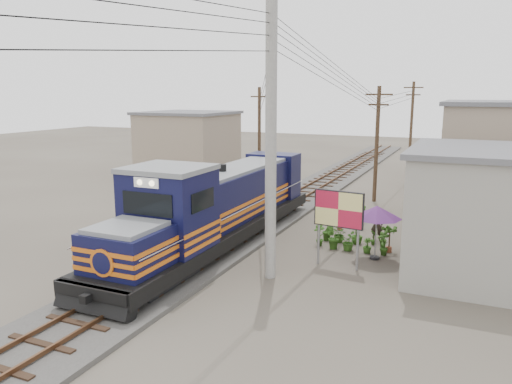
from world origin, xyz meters
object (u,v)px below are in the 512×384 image
at_px(vendor, 377,224).
at_px(locomotive, 217,209).
at_px(market_umbrella, 377,212).
at_px(billboard, 339,212).

bearing_deg(vendor, locomotive, 24.17).
relative_size(locomotive, market_umbrella, 6.84).
distance_m(billboard, vendor, 4.52).
bearing_deg(market_umbrella, billboard, -127.01).
xyz_separation_m(billboard, market_umbrella, (1.16, 1.54, -0.26)).
height_order(billboard, market_umbrella, billboard).
xyz_separation_m(billboard, vendor, (0.72, 4.22, -1.47)).
height_order(billboard, vendor, billboard).
distance_m(locomotive, market_umbrella, 6.72).
bearing_deg(market_umbrella, vendor, 99.20).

